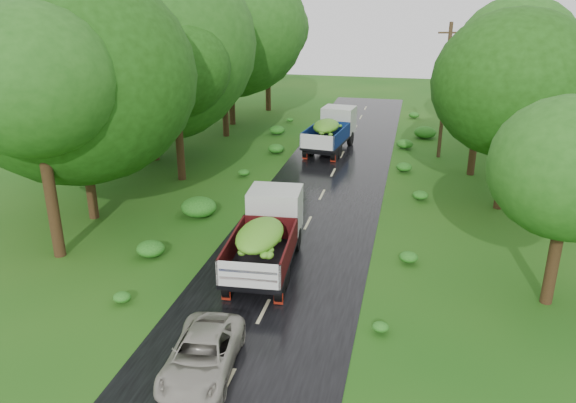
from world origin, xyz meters
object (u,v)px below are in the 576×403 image
(truck_near, at_px, (267,232))
(car, at_px, (202,355))
(truck_far, at_px, (331,129))
(utility_pole, at_px, (445,90))

(truck_near, xyz_separation_m, car, (-0.11, -6.85, -0.90))
(truck_far, xyz_separation_m, utility_pole, (7.18, -0.12, 2.91))
(utility_pole, bearing_deg, car, -120.75)
(truck_near, bearing_deg, car, -95.06)
(truck_near, relative_size, utility_pole, 0.75)
(truck_far, height_order, utility_pole, utility_pole)
(truck_far, xyz_separation_m, car, (0.07, -24.56, -0.90))
(truck_far, bearing_deg, truck_near, -82.62)
(utility_pole, bearing_deg, truck_far, 164.56)
(car, height_order, utility_pole, utility_pole)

